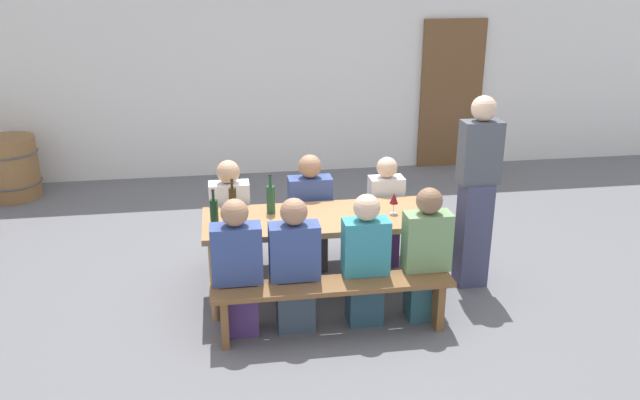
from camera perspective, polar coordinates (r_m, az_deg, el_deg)
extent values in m
plane|color=slate|center=(5.92, 0.00, -8.21)|extent=(24.00, 24.00, 0.00)
cube|color=white|center=(9.05, -3.79, 12.40)|extent=(14.00, 0.20, 3.20)
cube|color=brown|center=(9.55, 11.49, 9.10)|extent=(0.90, 0.06, 2.10)
cube|color=#9E7247|center=(5.61, 0.00, -1.68)|extent=(2.02, 0.76, 0.05)
cylinder|color=#9E7247|center=(5.42, -9.30, -7.15)|extent=(0.07, 0.07, 0.70)
cylinder|color=#9E7247|center=(5.69, 9.84, -5.81)|extent=(0.07, 0.07, 0.70)
cylinder|color=#9E7247|center=(6.00, -9.31, -4.37)|extent=(0.07, 0.07, 0.70)
cylinder|color=#9E7247|center=(6.24, 8.01, -3.30)|extent=(0.07, 0.07, 0.70)
cube|color=brown|center=(5.12, 1.18, -7.54)|extent=(1.92, 0.30, 0.04)
cube|color=brown|center=(5.17, -8.41, -10.35)|extent=(0.06, 0.24, 0.41)
cube|color=brown|center=(5.43, 10.23, -8.87)|extent=(0.06, 0.24, 0.41)
cube|color=brown|center=(6.34, -0.95, -1.90)|extent=(1.92, 0.30, 0.04)
cube|color=brown|center=(6.38, -8.61, -4.20)|extent=(0.06, 0.24, 0.41)
cube|color=brown|center=(6.59, 6.49, -3.27)|extent=(0.06, 0.24, 0.41)
cylinder|color=#332814|center=(5.69, -7.70, -0.03)|extent=(0.07, 0.07, 0.23)
cylinder|color=#332814|center=(5.64, -7.77, 1.40)|extent=(0.02, 0.02, 0.07)
cylinder|color=black|center=(5.63, -7.79, 1.80)|extent=(0.03, 0.03, 0.01)
cylinder|color=#143319|center=(5.38, -9.31, -1.24)|extent=(0.07, 0.07, 0.25)
cylinder|color=#143319|center=(5.32, -9.40, 0.40)|extent=(0.02, 0.02, 0.08)
cylinder|color=black|center=(5.31, -9.43, 0.87)|extent=(0.03, 0.03, 0.01)
cylinder|color=#234C2D|center=(5.65, -4.36, 0.02)|extent=(0.08, 0.08, 0.25)
cylinder|color=#234C2D|center=(5.59, -4.41, 1.67)|extent=(0.03, 0.03, 0.10)
cylinder|color=black|center=(5.57, -4.42, 2.20)|extent=(0.03, 0.03, 0.01)
cylinder|color=silver|center=(5.41, 4.43, -2.27)|extent=(0.06, 0.06, 0.01)
cylinder|color=silver|center=(5.39, 4.44, -1.87)|extent=(0.01, 0.01, 0.08)
cone|color=#D18C93|center=(5.36, 4.46, -1.05)|extent=(0.07, 0.07, 0.09)
cylinder|color=silver|center=(5.69, 6.48, -1.17)|extent=(0.06, 0.06, 0.01)
cylinder|color=silver|center=(5.68, 6.50, -0.72)|extent=(0.01, 0.01, 0.09)
cone|color=maroon|center=(5.65, 6.53, 0.16)|extent=(0.07, 0.07, 0.10)
cube|color=#4D326F|center=(5.29, -7.14, -9.28)|extent=(0.30, 0.24, 0.45)
cube|color=#384C8C|center=(5.08, -7.37, -4.73)|extent=(0.39, 0.20, 0.47)
sphere|color=#A87A5B|center=(4.95, -7.54, -1.11)|extent=(0.21, 0.21, 0.21)
cube|color=#3A4A5B|center=(5.32, -2.20, -8.97)|extent=(0.30, 0.24, 0.45)
cube|color=#384C8C|center=(5.11, -2.27, -4.54)|extent=(0.40, 0.20, 0.45)
sphere|color=#A87A5B|center=(4.98, -2.32, -1.03)|extent=(0.22, 0.22, 0.22)
cube|color=#274759|center=(5.40, 3.93, -8.50)|extent=(0.28, 0.24, 0.45)
cube|color=teal|center=(5.20, 4.05, -4.11)|extent=(0.37, 0.20, 0.46)
sphere|color=beige|center=(5.07, 4.14, -0.66)|extent=(0.21, 0.21, 0.21)
cube|color=#2A5763|center=(5.53, 9.13, -8.02)|extent=(0.28, 0.24, 0.45)
cube|color=#729966|center=(5.33, 9.40, -3.59)|extent=(0.38, 0.20, 0.48)
sphere|color=#846047|center=(5.20, 9.62, -0.07)|extent=(0.21, 0.21, 0.21)
cube|color=#474D48|center=(6.24, -7.74, -4.55)|extent=(0.28, 0.24, 0.45)
cube|color=silver|center=(6.06, -7.94, -0.60)|extent=(0.37, 0.20, 0.47)
sphere|color=tan|center=(5.95, -8.10, 2.48)|extent=(0.21, 0.21, 0.21)
cube|color=#464142|center=(6.29, -0.86, -4.15)|extent=(0.31, 0.24, 0.45)
cube|color=#384C8C|center=(6.11, -0.88, -0.15)|extent=(0.41, 0.20, 0.48)
sphere|color=#A87A5B|center=(6.00, -0.90, 3.00)|extent=(0.22, 0.22, 0.22)
cube|color=#4B2C6C|center=(6.42, 5.68, -3.71)|extent=(0.25, 0.24, 0.45)
cube|color=silver|center=(6.25, 5.82, 0.05)|extent=(0.33, 0.20, 0.45)
sphere|color=beige|center=(6.15, 5.93, 2.88)|extent=(0.20, 0.20, 0.20)
cube|color=#424464|center=(6.07, 13.31, -2.90)|extent=(0.26, 0.24, 0.98)
cube|color=#4C515B|center=(5.82, 13.91, 4.11)|extent=(0.35, 0.20, 0.56)
sphere|color=beige|center=(5.73, 14.24, 7.85)|extent=(0.22, 0.22, 0.22)
cylinder|color=olive|center=(9.04, -25.62, 2.58)|extent=(0.67, 0.67, 0.78)
torus|color=#4C4C51|center=(8.99, -25.81, 3.77)|extent=(0.71, 0.71, 0.02)
torus|color=#4C4C51|center=(9.09, -25.44, 1.41)|extent=(0.71, 0.71, 0.02)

